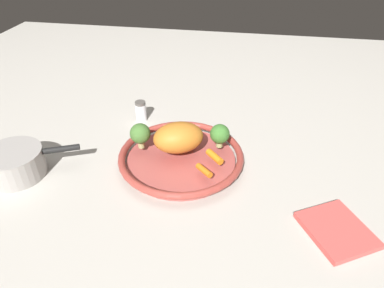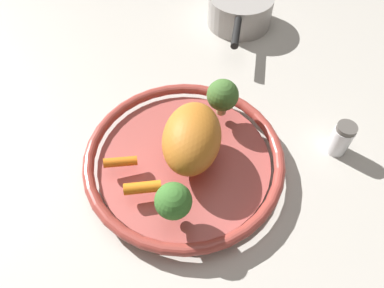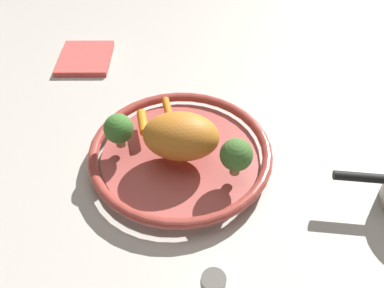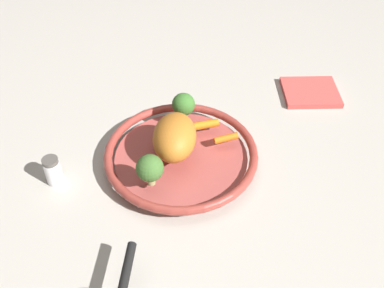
# 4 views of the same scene
# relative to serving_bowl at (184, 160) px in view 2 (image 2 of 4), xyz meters

# --- Properties ---
(ground_plane) EXTENTS (2.43, 2.43, 0.00)m
(ground_plane) POSITION_rel_serving_bowl_xyz_m (0.00, 0.00, -0.02)
(ground_plane) COLOR #B7B2A8
(serving_bowl) EXTENTS (0.34, 0.34, 0.04)m
(serving_bowl) POSITION_rel_serving_bowl_xyz_m (0.00, 0.00, 0.00)
(serving_bowl) COLOR #A84C47
(serving_bowl) RESTS_ON ground_plane
(roast_chicken_piece) EXTENTS (0.14, 0.16, 0.08)m
(roast_chicken_piece) POSITION_rel_serving_bowl_xyz_m (0.01, 0.01, 0.06)
(roast_chicken_piece) COLOR #BD6E24
(roast_chicken_piece) RESTS_ON serving_bowl
(baby_carrot_center) EXTENTS (0.05, 0.05, 0.02)m
(baby_carrot_center) POSITION_rel_serving_bowl_xyz_m (-0.07, -0.07, 0.03)
(baby_carrot_center) COLOR orange
(baby_carrot_center) RESTS_ON serving_bowl
(baby_carrot_near_rim) EXTENTS (0.06, 0.05, 0.02)m
(baby_carrot_near_rim) POSITION_rel_serving_bowl_xyz_m (-0.02, -0.09, 0.03)
(baby_carrot_near_rim) COLOR orange
(baby_carrot_near_rim) RESTS_ON serving_bowl
(broccoli_floret_mid) EXTENTS (0.05, 0.05, 0.07)m
(broccoli_floret_mid) POSITION_rel_serving_bowl_xyz_m (0.05, -0.10, 0.06)
(broccoli_floret_mid) COLOR #9CA466
(broccoli_floret_mid) RESTS_ON serving_bowl
(broccoli_floret_small) EXTENTS (0.06, 0.06, 0.07)m
(broccoli_floret_small) POSITION_rel_serving_bowl_xyz_m (0.01, 0.11, 0.06)
(broccoli_floret_small) COLOR tan
(broccoli_floret_small) RESTS_ON serving_bowl
(salt_shaker) EXTENTS (0.04, 0.04, 0.07)m
(salt_shaker) POSITION_rel_serving_bowl_xyz_m (0.21, 0.18, 0.01)
(salt_shaker) COLOR white
(salt_shaker) RESTS_ON ground_plane
(saucepan) EXTENTS (0.15, 0.23, 0.07)m
(saucepan) POSITION_rel_serving_bowl_xyz_m (-0.12, 0.42, 0.02)
(saucepan) COLOR #9E9993
(saucepan) RESTS_ON ground_plane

